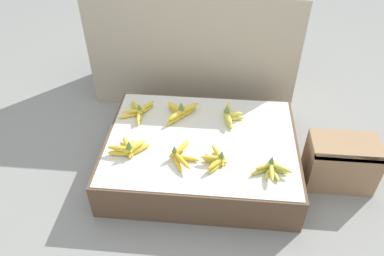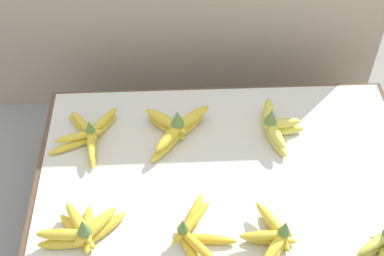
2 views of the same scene
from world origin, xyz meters
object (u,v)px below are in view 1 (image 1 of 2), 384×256
Objects in this scene: wooden_crate at (341,162)px; banana_bunch_middle_left at (138,111)px; banana_bunch_middle_midright at (230,115)px; banana_bunch_front_right at (271,169)px; banana_bunch_front_midright at (217,159)px; banana_bunch_front_left at (129,148)px; banana_bunch_front_midleft at (180,155)px; banana_bunch_middle_midleft at (180,112)px.

wooden_crate is 1.21m from banana_bunch_middle_left.
banana_bunch_middle_midright is at bearing 0.02° from banana_bunch_middle_left.
banana_bunch_front_right is 0.99× the size of banana_bunch_middle_midright.
wooden_crate is 1.72× the size of banana_bunch_front_right.
banana_bunch_front_right is (0.28, -0.04, -0.00)m from banana_bunch_front_midright.
banana_bunch_middle_left is (-0.77, 0.42, -0.00)m from banana_bunch_front_right.
wooden_crate is at bearing -10.62° from banana_bunch_middle_left.
banana_bunch_front_left reaches higher than banana_bunch_front_midleft.
wooden_crate is 0.72m from banana_bunch_front_midright.
banana_bunch_front_left is at bearing 175.94° from banana_bunch_front_midleft.
banana_bunch_front_left reaches higher than banana_bunch_front_midright.
banana_bunch_middle_midright reaches higher than banana_bunch_front_midleft.
banana_bunch_middle_midleft reaches higher than banana_bunch_front_right.
banana_bunch_front_left is at bearing -87.20° from banana_bunch_middle_left.
wooden_crate is at bearing 5.60° from banana_bunch_front_left.
banana_bunch_front_left is 0.42m from banana_bunch_middle_midleft.
banana_bunch_front_right is at bearing -5.99° from banana_bunch_front_left.
banana_bunch_front_right is 1.03× the size of banana_bunch_middle_midleft.
banana_bunch_front_midright is at bearing -58.00° from banana_bunch_middle_midleft.
banana_bunch_front_left reaches higher than wooden_crate.
banana_bunch_front_left is at bearing -124.94° from banana_bunch_middle_midleft.
wooden_crate is 1.70× the size of banana_bunch_middle_midright.
banana_bunch_front_left is 0.63m from banana_bunch_middle_midright.
banana_bunch_front_midright is 0.28m from banana_bunch_front_right.
banana_bunch_front_left is 1.07× the size of banana_bunch_middle_midleft.
banana_bunch_front_midleft is (-0.89, -0.13, 0.11)m from wooden_crate.
banana_bunch_front_midleft is 0.47m from banana_bunch_middle_left.
banana_bunch_middle_midleft is 0.30m from banana_bunch_middle_midright.
banana_bunch_middle_midright is at bearing 32.12° from banana_bunch_front_left.
banana_bunch_front_right is 0.47m from banana_bunch_middle_midright.
wooden_crate is 1.77× the size of banana_bunch_middle_midleft.
banana_bunch_front_midright reaches higher than wooden_crate.
wooden_crate is at bearing -13.74° from banana_bunch_middle_midleft.
banana_bunch_front_midleft reaches higher than banana_bunch_middle_left.
banana_bunch_middle_midright reaches higher than banana_bunch_front_right.
banana_bunch_front_midright is (-0.69, -0.15, 0.11)m from wooden_crate.
wooden_crate is at bearing 25.05° from banana_bunch_front_right.
banana_bunch_front_left is 0.28m from banana_bunch_front_midleft.
banana_bunch_middle_midleft reaches higher than wooden_crate.
banana_bunch_middle_midleft is (-0.93, 0.23, 0.12)m from wooden_crate.
banana_bunch_middle_midleft is at bearing 96.83° from banana_bunch_front_midleft.
banana_bunch_middle_left is at bearing -178.85° from banana_bunch_middle_midleft.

